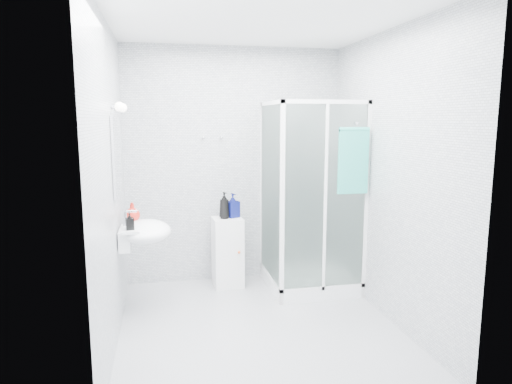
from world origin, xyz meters
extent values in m
cube|color=silver|center=(0.00, 0.00, 1.30)|extent=(2.40, 2.60, 2.60)
cube|color=#A9ABAD|center=(0.00, 0.00, 0.00)|extent=(2.40, 2.60, 0.01)
cube|color=white|center=(0.00, 0.00, 2.60)|extent=(2.40, 2.60, 0.01)
cube|color=white|center=(0.75, 0.85, 0.06)|extent=(0.90, 0.90, 0.12)
cube|color=white|center=(0.32, 0.85, 1.98)|extent=(0.04, 0.90, 0.04)
cube|color=white|center=(0.75, 0.42, 1.98)|extent=(0.90, 0.04, 0.04)
cube|color=white|center=(0.32, 0.42, 1.00)|extent=(0.04, 0.04, 2.00)
cube|color=white|center=(0.31, 0.85, 1.04)|extent=(0.02, 0.82, 1.84)
cube|color=white|center=(0.75, 0.41, 1.04)|extent=(0.82, 0.02, 1.84)
cube|color=white|center=(0.75, 0.42, 1.04)|extent=(0.03, 0.04, 1.84)
cylinder|color=silver|center=(0.75, 1.24, 1.35)|extent=(0.02, 0.02, 1.00)
cylinder|color=silver|center=(0.75, 1.21, 1.82)|extent=(0.09, 0.05, 0.09)
cylinder|color=silver|center=(0.80, 1.27, 1.05)|extent=(0.12, 0.04, 0.12)
cylinder|color=silver|center=(1.03, 0.38, 1.78)|extent=(0.03, 0.05, 0.03)
cube|color=white|center=(-1.14, 0.45, 0.75)|extent=(0.10, 0.40, 0.18)
ellipsoid|color=white|center=(-0.96, 0.45, 0.80)|extent=(0.46, 0.56, 0.20)
cube|color=white|center=(-1.08, 0.45, 0.85)|extent=(0.16, 0.50, 0.02)
cylinder|color=silver|center=(-1.14, 0.45, 0.93)|extent=(0.04, 0.04, 0.16)
cylinder|color=silver|center=(-1.09, 0.45, 0.99)|extent=(0.12, 0.02, 0.02)
cube|color=white|center=(-1.19, 0.45, 1.50)|extent=(0.02, 0.60, 0.70)
cylinder|color=silver|center=(-1.17, 0.29, 1.92)|extent=(0.05, 0.04, 0.04)
sphere|color=white|center=(-1.13, 0.29, 1.92)|extent=(0.08, 0.08, 0.08)
cylinder|color=silver|center=(-1.17, 0.61, 1.92)|extent=(0.05, 0.04, 0.04)
sphere|color=white|center=(-1.13, 0.61, 1.92)|extent=(0.08, 0.08, 0.08)
cylinder|color=silver|center=(-0.35, 1.27, 1.62)|extent=(0.02, 0.04, 0.02)
sphere|color=silver|center=(-0.35, 1.25, 1.62)|extent=(0.03, 0.03, 0.03)
cylinder|color=silver|center=(-0.15, 1.27, 1.62)|extent=(0.02, 0.04, 0.02)
sphere|color=silver|center=(-0.15, 1.25, 1.62)|extent=(0.03, 0.03, 0.03)
cube|color=white|center=(-0.12, 1.06, 0.38)|extent=(0.33, 0.33, 0.76)
cube|color=white|center=(-0.12, 0.91, 0.38)|extent=(0.28, 0.02, 0.65)
sphere|color=orange|center=(-0.02, 0.89, 0.42)|extent=(0.03, 0.03, 0.03)
cube|color=teal|center=(1.01, 0.36, 1.41)|extent=(0.30, 0.04, 0.62)
cylinder|color=teal|center=(1.01, 0.36, 1.72)|extent=(0.30, 0.04, 0.04)
imported|color=black|center=(-0.15, 1.05, 0.90)|extent=(0.14, 0.14, 0.29)
imported|color=#0E1456|center=(-0.06, 1.09, 0.89)|extent=(0.16, 0.16, 0.26)
imported|color=red|center=(-1.08, 0.62, 0.95)|extent=(0.18, 0.18, 0.18)
imported|color=black|center=(-1.09, 0.29, 0.94)|extent=(0.08, 0.08, 0.15)
camera|label=1|loc=(-0.79, -3.73, 1.81)|focal=32.00mm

